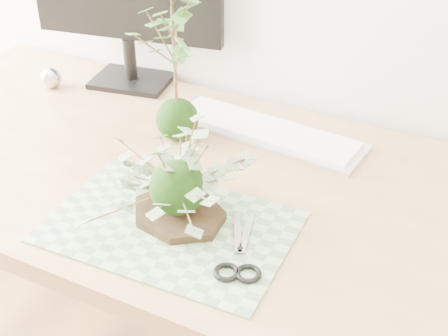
{
  "coord_description": "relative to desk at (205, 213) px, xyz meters",
  "views": [
    {
      "loc": [
        0.4,
        0.35,
        1.42
      ],
      "look_at": [
        0.0,
        1.14,
        0.84
      ],
      "focal_mm": 50.0,
      "sensor_mm": 36.0,
      "label": 1
    }
  ],
  "objects": [
    {
      "name": "maple_kokedama",
      "position": [
        -0.12,
        0.11,
        0.35
      ],
      "size": [
        0.21,
        0.21,
        0.38
      ],
      "rotation": [
        0.0,
        0.0,
        0.05
      ],
      "color": "black",
      "rests_on": "desk"
    },
    {
      "name": "ivy_kokedama",
      "position": [
        0.02,
        -0.14,
        0.2
      ],
      "size": [
        0.3,
        0.3,
        0.2
      ],
      "rotation": [
        0.0,
        0.0,
        -0.12
      ],
      "color": "black",
      "rests_on": "stone_dish"
    },
    {
      "name": "foil_ball",
      "position": [
        -0.53,
        0.18,
        0.11
      ],
      "size": [
        0.05,
        0.05,
        0.05
      ],
      "primitive_type": "sphere",
      "color": "white",
      "rests_on": "desk"
    },
    {
      "name": "desk",
      "position": [
        0.0,
        0.0,
        0.0
      ],
      "size": [
        1.6,
        0.7,
        0.74
      ],
      "color": "tan",
      "rests_on": "ground_plane"
    },
    {
      "name": "keyboard",
      "position": [
        0.04,
        0.21,
        0.1
      ],
      "size": [
        0.45,
        0.17,
        0.02
      ],
      "rotation": [
        0.0,
        0.0,
        -0.09
      ],
      "color": "silver",
      "rests_on": "desk"
    },
    {
      "name": "scissors",
      "position": [
        0.16,
        -0.2,
        0.1
      ],
      "size": [
        0.09,
        0.18,
        0.01
      ],
      "rotation": [
        0.0,
        0.0,
        0.38
      ],
      "color": "#96959D",
      "rests_on": "cutting_mat"
    },
    {
      "name": "stone_dish",
      "position": [
        0.02,
        -0.14,
        0.1
      ],
      "size": [
        0.21,
        0.21,
        0.01
      ],
      "primitive_type": "cylinder",
      "rotation": [
        0.0,
        0.0,
        -0.18
      ],
      "color": "black",
      "rests_on": "cutting_mat"
    },
    {
      "name": "cutting_mat",
      "position": [
        0.02,
        -0.17,
        0.09
      ],
      "size": [
        0.43,
        0.3,
        0.0
      ],
      "primitive_type": "cube",
      "rotation": [
        0.0,
        0.0,
        0.04
      ],
      "color": "#557B55",
      "rests_on": "desk"
    }
  ]
}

